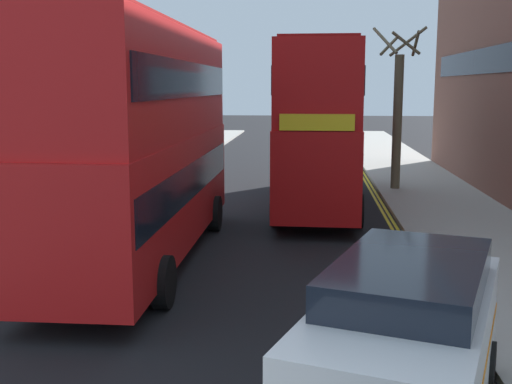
% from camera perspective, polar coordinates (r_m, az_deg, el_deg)
% --- Properties ---
extents(sidewalk_right, '(4.00, 80.00, 0.14)m').
position_cam_1_polar(sidewalk_right, '(20.54, 18.20, -2.71)').
color(sidewalk_right, '#ADA89E').
rests_on(sidewalk_right, ground).
extents(sidewalk_left, '(4.00, 80.00, 0.14)m').
position_cam_1_polar(sidewalk_left, '(21.62, -17.63, -2.08)').
color(sidewalk_left, '#ADA89E').
rests_on(sidewalk_left, ground).
extents(kerb_line_outer, '(0.10, 56.00, 0.01)m').
position_cam_1_polar(kerb_line_outer, '(18.24, 13.17, -4.19)').
color(kerb_line_outer, yellow).
rests_on(kerb_line_outer, ground).
extents(kerb_line_inner, '(0.10, 56.00, 0.01)m').
position_cam_1_polar(kerb_line_inner, '(18.22, 12.67, -4.19)').
color(kerb_line_inner, yellow).
rests_on(kerb_line_inner, ground).
extents(double_decker_bus_away, '(2.81, 10.81, 5.64)m').
position_cam_1_polar(double_decker_bus_away, '(15.47, -10.25, 4.85)').
color(double_decker_bus_away, red).
rests_on(double_decker_bus_away, ground).
extents(double_decker_bus_oncoming, '(3.02, 10.87, 5.64)m').
position_cam_1_polar(double_decker_bus_oncoming, '(22.40, 5.76, 6.35)').
color(double_decker_bus_oncoming, '#B20F0F').
rests_on(double_decker_bus_oncoming, ground).
extents(taxi_minivan, '(3.30, 5.16, 2.12)m').
position_cam_1_polar(taxi_minivan, '(8.25, 13.20, -13.39)').
color(taxi_minivan, white).
rests_on(taxi_minivan, ground).
extents(street_tree_near, '(2.18, 2.19, 6.45)m').
position_cam_1_polar(street_tree_near, '(26.14, 12.64, 7.04)').
color(street_tree_near, '#6B6047').
rests_on(street_tree_near, sidewalk_right).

